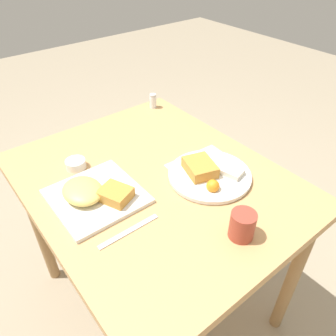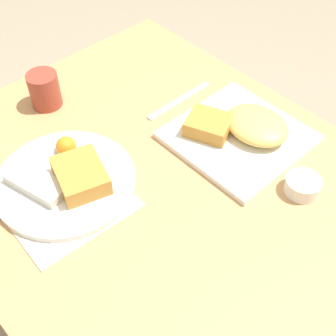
# 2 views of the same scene
# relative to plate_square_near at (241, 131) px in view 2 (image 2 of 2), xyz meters

# --- Properties ---
(ground_plane) EXTENTS (8.00, 8.00, 0.00)m
(ground_plane) POSITION_rel_plate_square_near_xyz_m (0.03, 0.22, -0.78)
(ground_plane) COLOR gray
(dining_table) EXTENTS (1.00, 0.81, 0.76)m
(dining_table) POSITION_rel_plate_square_near_xyz_m (0.03, 0.22, -0.11)
(dining_table) COLOR tan
(dining_table) RESTS_ON ground_plane
(menu_card) EXTENTS (0.22, 0.25, 0.00)m
(menu_card) POSITION_rel_plate_square_near_xyz_m (0.11, 0.40, -0.02)
(menu_card) COLOR beige
(menu_card) RESTS_ON dining_table
(plate_square_near) EXTENTS (0.27, 0.27, 0.06)m
(plate_square_near) POSITION_rel_plate_square_near_xyz_m (0.00, 0.00, 0.00)
(plate_square_near) COLOR white
(plate_square_near) RESTS_ON dining_table
(plate_oval_far) EXTENTS (0.29, 0.29, 0.05)m
(plate_oval_far) POSITION_rel_plate_square_near_xyz_m (0.15, 0.37, -0.00)
(plate_oval_far) COLOR white
(plate_oval_far) RESTS_ON menu_card
(sauce_ramekin) EXTENTS (0.07, 0.07, 0.03)m
(sauce_ramekin) POSITION_rel_plate_square_near_xyz_m (-0.19, 0.03, -0.00)
(sauce_ramekin) COLOR white
(sauce_ramekin) RESTS_ON dining_table
(butter_knife) EXTENTS (0.02, 0.20, 0.00)m
(butter_knife) POSITION_rel_plate_square_near_xyz_m (0.19, 0.01, -0.02)
(butter_knife) COLOR silver
(butter_knife) RESTS_ON dining_table
(coffee_mug) EXTENTS (0.07, 0.07, 0.09)m
(coffee_mug) POSITION_rel_plate_square_near_xyz_m (0.40, 0.25, 0.02)
(coffee_mug) COLOR #9E3D2D
(coffee_mug) RESTS_ON dining_table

